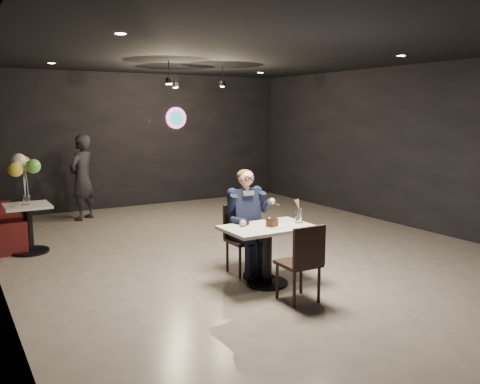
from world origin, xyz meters
TOP-DOWN VIEW (x-y plane):
  - floor at (0.00, 0.00)m, footprint 9.00×9.00m
  - wall_sign at (0.80, 4.47)m, footprint 0.50×0.06m
  - pendant_lights at (0.00, 2.00)m, footprint 1.40×1.20m
  - main_table at (-0.60, -1.55)m, footprint 1.10×0.70m
  - chair_far at (-0.60, -1.00)m, footprint 0.42×0.46m
  - chair_near at (-0.60, -2.19)m, footprint 0.43×0.47m
  - seated_man at (-0.60, -1.00)m, footprint 0.60×0.80m
  - dessert_plate at (-0.56, -1.65)m, footprint 0.23×0.23m
  - cake_slice at (-0.59, -1.64)m, footprint 0.15×0.14m
  - mint_leaf at (-0.56, -1.66)m, footprint 0.06×0.04m
  - sundae_glass at (-0.15, -1.59)m, footprint 0.08×0.08m
  - wafer_cone at (-0.19, -1.62)m, footprint 0.08×0.08m
  - booth_bench at (-3.25, 2.52)m, footprint 0.55×2.20m
  - side_table at (-2.95, 1.52)m, footprint 0.65×0.65m
  - balloon_vase at (-2.95, 1.52)m, footprint 0.10×0.10m
  - balloon_bunch at (-2.95, 1.52)m, footprint 0.40×0.40m
  - passerby at (-1.64, 3.57)m, footprint 0.74×0.71m

SIDE VIEW (x-z plane):
  - floor at x=0.00m, z-range 0.00..0.00m
  - main_table at x=-0.60m, z-range 0.00..0.75m
  - side_table at x=-2.95m, z-range 0.00..0.82m
  - chair_far at x=-0.60m, z-range 0.00..0.92m
  - chair_near at x=-0.60m, z-range 0.00..0.92m
  - booth_bench at x=-3.25m, z-range 0.00..1.10m
  - seated_man at x=-0.60m, z-range 0.00..1.44m
  - dessert_plate at x=-0.56m, z-range 0.75..0.76m
  - cake_slice at x=-0.59m, z-range 0.76..0.85m
  - balloon_vase at x=-2.95m, z-range 0.75..0.90m
  - mint_leaf at x=-0.56m, z-range 0.84..0.85m
  - sundae_glass at x=-0.15m, z-range 0.75..0.93m
  - passerby at x=-1.64m, z-range 0.00..1.70m
  - wafer_cone at x=-0.19m, z-range 0.93..1.06m
  - balloon_bunch at x=-2.95m, z-range 0.90..1.56m
  - wall_sign at x=0.80m, z-range 1.75..2.25m
  - pendant_lights at x=0.00m, z-range 2.70..3.06m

